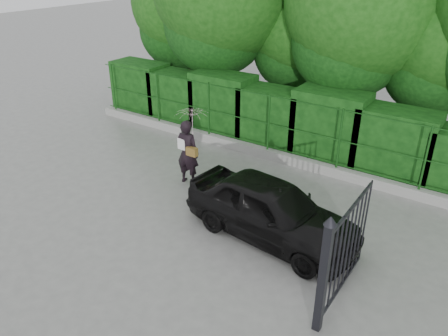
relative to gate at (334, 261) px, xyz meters
The scene contains 7 objects.
ground 4.81m from the gate, behind, with size 80.00×80.00×0.00m, color gray.
kerb 7.04m from the gate, 131.36° to the left, with size 14.00×0.25×0.30m, color #9E9E99.
fence 6.82m from the gate, 129.97° to the left, with size 14.13×0.06×1.80m.
hedge 7.79m from the gate, 126.98° to the left, with size 14.20×1.20×2.23m.
gate is the anchor object (origin of this frame).
woman 5.76m from the gate, 153.90° to the left, with size 0.96×0.91×2.24m.
car 2.60m from the gate, 143.39° to the left, with size 1.68×4.18×1.42m, color black.
Camera 1 is at (6.41, -6.78, 6.02)m, focal length 35.00 mm.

